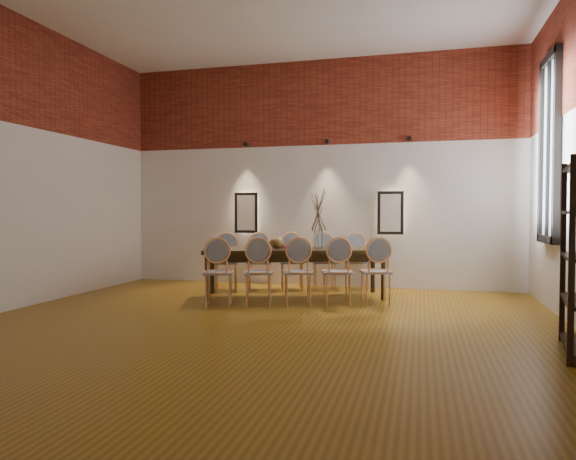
% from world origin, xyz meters
% --- Properties ---
extents(floor, '(7.00, 7.00, 0.02)m').
position_xyz_m(floor, '(0.00, 0.00, -0.01)').
color(floor, '#895F14').
rests_on(floor, ground).
extents(wall_back, '(7.00, 0.10, 4.00)m').
position_xyz_m(wall_back, '(0.00, 3.55, 2.00)').
color(wall_back, silver).
rests_on(wall_back, ground).
extents(wall_front, '(7.00, 0.10, 4.00)m').
position_xyz_m(wall_front, '(0.00, -3.55, 2.00)').
color(wall_front, silver).
rests_on(wall_front, ground).
extents(brick_band_back, '(7.00, 0.02, 1.50)m').
position_xyz_m(brick_band_back, '(0.00, 3.48, 3.25)').
color(brick_band_back, maroon).
rests_on(brick_band_back, ground).
extents(niche_left, '(0.36, 0.06, 0.66)m').
position_xyz_m(niche_left, '(-1.30, 3.45, 1.30)').
color(niche_left, '#FFEAC6').
rests_on(niche_left, wall_back).
extents(niche_right, '(0.36, 0.06, 0.66)m').
position_xyz_m(niche_right, '(1.30, 3.45, 1.30)').
color(niche_right, '#FFEAC6').
rests_on(niche_right, wall_back).
extents(spot_fixture_left, '(0.08, 0.10, 0.08)m').
position_xyz_m(spot_fixture_left, '(-1.30, 3.42, 2.55)').
color(spot_fixture_left, black).
rests_on(spot_fixture_left, wall_back).
extents(spot_fixture_mid, '(0.08, 0.10, 0.08)m').
position_xyz_m(spot_fixture_mid, '(0.20, 3.42, 2.55)').
color(spot_fixture_mid, black).
rests_on(spot_fixture_mid, wall_back).
extents(spot_fixture_right, '(0.08, 0.10, 0.08)m').
position_xyz_m(spot_fixture_right, '(1.60, 3.42, 2.55)').
color(spot_fixture_right, black).
rests_on(spot_fixture_right, wall_back).
extents(window_glass, '(0.02, 0.78, 2.38)m').
position_xyz_m(window_glass, '(3.46, 2.00, 2.15)').
color(window_glass, silver).
rests_on(window_glass, wall_right).
extents(window_frame, '(0.08, 0.90, 2.50)m').
position_xyz_m(window_frame, '(3.44, 2.00, 2.15)').
color(window_frame, black).
rests_on(window_frame, wall_right).
extents(window_mullion, '(0.06, 0.06, 2.40)m').
position_xyz_m(window_mullion, '(3.44, 2.00, 2.15)').
color(window_mullion, black).
rests_on(window_mullion, wall_right).
extents(dining_table, '(2.91, 1.68, 0.75)m').
position_xyz_m(dining_table, '(-0.09, 2.20, 0.38)').
color(dining_table, '#32220D').
rests_on(dining_table, floor).
extents(chair_near_a, '(0.55, 0.55, 0.94)m').
position_xyz_m(chair_near_a, '(-0.93, 1.18, 0.47)').
color(chair_near_a, '#E59E65').
rests_on(chair_near_a, floor).
extents(chair_near_b, '(0.55, 0.55, 0.94)m').
position_xyz_m(chair_near_b, '(-0.40, 1.35, 0.47)').
color(chair_near_b, '#E59E65').
rests_on(chair_near_b, floor).
extents(chair_near_c, '(0.55, 0.55, 0.94)m').
position_xyz_m(chair_near_c, '(0.13, 1.51, 0.47)').
color(chair_near_c, '#E59E65').
rests_on(chair_near_c, floor).
extents(chair_near_d, '(0.55, 0.55, 0.94)m').
position_xyz_m(chair_near_d, '(0.66, 1.68, 0.47)').
color(chair_near_d, '#E59E65').
rests_on(chair_near_d, floor).
extents(chair_near_e, '(0.55, 0.55, 0.94)m').
position_xyz_m(chair_near_e, '(1.19, 1.84, 0.47)').
color(chair_near_e, '#E59E65').
rests_on(chair_near_e, floor).
extents(chair_far_a, '(0.55, 0.55, 0.94)m').
position_xyz_m(chair_far_a, '(-1.36, 2.57, 0.47)').
color(chair_far_a, '#E59E65').
rests_on(chair_far_a, floor).
extents(chair_far_b, '(0.55, 0.55, 0.94)m').
position_xyz_m(chair_far_b, '(-0.83, 2.73, 0.47)').
color(chair_far_b, '#E59E65').
rests_on(chair_far_b, floor).
extents(chair_far_c, '(0.55, 0.55, 0.94)m').
position_xyz_m(chair_far_c, '(-0.30, 2.90, 0.47)').
color(chair_far_c, '#E59E65').
rests_on(chair_far_c, floor).
extents(chair_far_d, '(0.55, 0.55, 0.94)m').
position_xyz_m(chair_far_d, '(0.23, 3.06, 0.47)').
color(chair_far_d, '#E59E65').
rests_on(chair_far_d, floor).
extents(chair_far_e, '(0.55, 0.55, 0.94)m').
position_xyz_m(chair_far_e, '(0.75, 3.23, 0.47)').
color(chair_far_e, '#E59E65').
rests_on(chair_far_e, floor).
extents(vase, '(0.14, 0.14, 0.30)m').
position_xyz_m(vase, '(0.27, 2.32, 0.90)').
color(vase, silver).
rests_on(vase, dining_table).
extents(dried_branches, '(0.50, 0.50, 0.70)m').
position_xyz_m(dried_branches, '(0.27, 2.32, 1.35)').
color(dried_branches, brown).
rests_on(dried_branches, vase).
extents(bowl, '(0.24, 0.24, 0.18)m').
position_xyz_m(bowl, '(-0.33, 2.08, 0.84)').
color(bowl, brown).
rests_on(bowl, dining_table).
extents(book, '(0.30, 0.25, 0.03)m').
position_xyz_m(book, '(-0.24, 2.37, 0.77)').
color(book, '#7B275E').
rests_on(book, dining_table).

